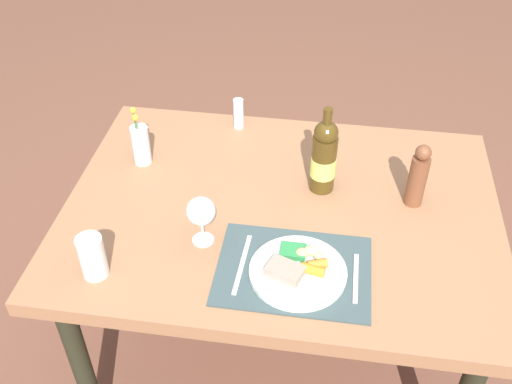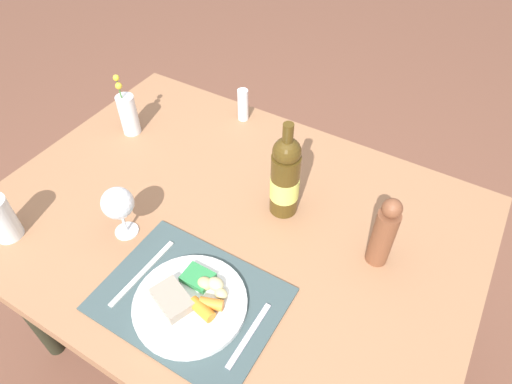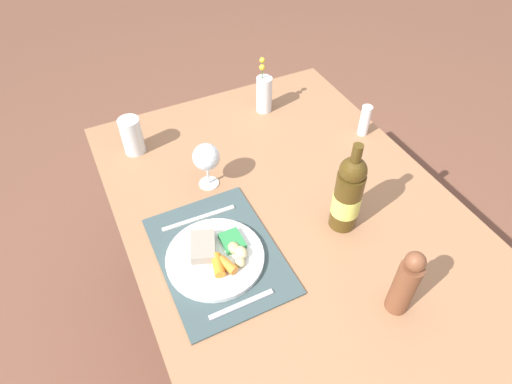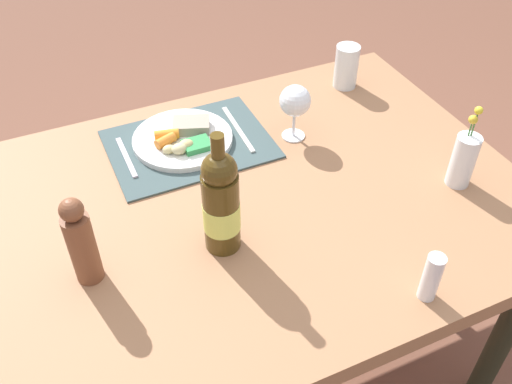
{
  "view_description": "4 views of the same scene",
  "coord_description": "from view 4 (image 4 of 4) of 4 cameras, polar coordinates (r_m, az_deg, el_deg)",
  "views": [
    {
      "loc": [
        0.12,
        -1.34,
        1.91
      ],
      "look_at": [
        -0.08,
        0.02,
        0.74
      ],
      "focal_mm": 41.61,
      "sensor_mm": 36.0,
      "label": 1
    },
    {
      "loc": [
        0.47,
        -0.64,
        1.63
      ],
      "look_at": [
        0.03,
        0.09,
        0.75
      ],
      "focal_mm": 31.0,
      "sensor_mm": 36.0,
      "label": 2
    },
    {
      "loc": [
        0.73,
        -0.47,
        1.68
      ],
      "look_at": [
        -0.06,
        -0.08,
        0.76
      ],
      "focal_mm": 30.68,
      "sensor_mm": 36.0,
      "label": 3
    },
    {
      "loc": [
        0.4,
        0.9,
        1.62
      ],
      "look_at": [
        0.02,
        0.08,
        0.81
      ],
      "focal_mm": 39.88,
      "sensor_mm": 36.0,
      "label": 4
    }
  ],
  "objects": [
    {
      "name": "water_tumbler",
      "position": [
        1.74,
        9.02,
        12.1
      ],
      "size": [
        0.07,
        0.07,
        0.13
      ],
      "color": "silver",
      "rests_on": "dining_table"
    },
    {
      "name": "wine_glass",
      "position": [
        1.47,
        3.94,
        9.01
      ],
      "size": [
        0.08,
        0.08,
        0.15
      ],
      "color": "white",
      "rests_on": "dining_table"
    },
    {
      "name": "salt_shaker",
      "position": [
        1.16,
        17.18,
        -8.18
      ],
      "size": [
        0.04,
        0.04,
        0.11
      ],
      "primitive_type": "cylinder",
      "color": "white",
      "rests_on": "dining_table"
    },
    {
      "name": "fork",
      "position": [
        1.54,
        -1.83,
        6.35
      ],
      "size": [
        0.02,
        0.22,
        0.0
      ],
      "primitive_type": "cube",
      "rotation": [
        0.0,
        0.0,
        -0.03
      ],
      "color": "silver",
      "rests_on": "placemat"
    },
    {
      "name": "knife",
      "position": [
        1.48,
        -12.88,
        3.43
      ],
      "size": [
        0.01,
        0.17,
        0.0
      ],
      "primitive_type": "cube",
      "rotation": [
        0.0,
        0.0,
        0.0
      ],
      "color": "silver",
      "rests_on": "placemat"
    },
    {
      "name": "flower_vase",
      "position": [
        1.42,
        20.1,
        3.12
      ],
      "size": [
        0.06,
        0.06,
        0.21
      ],
      "color": "silver",
      "rests_on": "dining_table"
    },
    {
      "name": "dining_table",
      "position": [
        1.39,
        -0.52,
        -2.87
      ],
      "size": [
        1.31,
        0.96,
        0.71
      ],
      "color": "#9B6B48",
      "rests_on": "ground_plane"
    },
    {
      "name": "wine_bottle",
      "position": [
        1.16,
        -3.54,
        -1.15
      ],
      "size": [
        0.08,
        0.08,
        0.29
      ],
      "color": "#493612",
      "rests_on": "dining_table"
    },
    {
      "name": "ground_plane",
      "position": [
        1.9,
        -0.4,
        -16.62
      ],
      "size": [
        8.0,
        8.0,
        0.0
      ],
      "primitive_type": "plane",
      "color": "brown"
    },
    {
      "name": "placemat",
      "position": [
        1.51,
        -6.7,
        4.8
      ],
      "size": [
        0.42,
        0.31,
        0.01
      ],
      "primitive_type": "cube",
      "color": "#3A4D4E",
      "rests_on": "dining_table"
    },
    {
      "name": "pepper_mill",
      "position": [
        1.15,
        -17.14,
        -4.86
      ],
      "size": [
        0.05,
        0.05,
        0.21
      ],
      "color": "brown",
      "rests_on": "dining_table"
    },
    {
      "name": "dinner_plate",
      "position": [
        1.5,
        -7.32,
        5.39
      ],
      "size": [
        0.26,
        0.26,
        0.04
      ],
      "color": "white",
      "rests_on": "placemat"
    }
  ]
}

